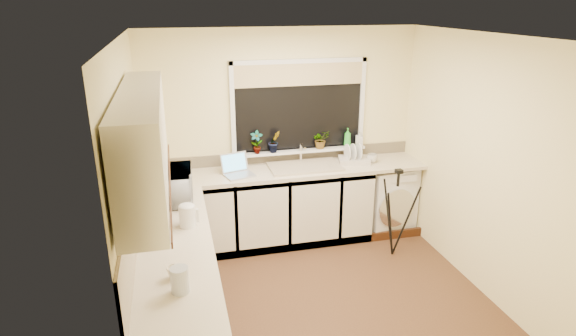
% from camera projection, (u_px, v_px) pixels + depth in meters
% --- Properties ---
extents(floor, '(3.20, 3.20, 0.00)m').
position_uv_depth(floor, '(318.00, 296.00, 4.64)').
color(floor, brown).
rests_on(floor, ground).
extents(ceiling, '(3.20, 3.20, 0.00)m').
position_uv_depth(ceiling, '(324.00, 36.00, 3.82)').
color(ceiling, white).
rests_on(ceiling, ground).
extents(wall_back, '(3.20, 0.00, 3.20)m').
position_uv_depth(wall_back, '(282.00, 135.00, 5.60)').
color(wall_back, '#FFEFAA').
rests_on(wall_back, ground).
extents(wall_front, '(3.20, 0.00, 3.20)m').
position_uv_depth(wall_front, '(396.00, 265.00, 2.86)').
color(wall_front, '#FFEFAA').
rests_on(wall_front, ground).
extents(wall_left, '(0.00, 3.00, 3.00)m').
position_uv_depth(wall_left, '(133.00, 195.00, 3.87)').
color(wall_left, '#FFEFAA').
rests_on(wall_left, ground).
extents(wall_right, '(0.00, 3.00, 3.00)m').
position_uv_depth(wall_right, '(479.00, 165.00, 4.59)').
color(wall_right, '#FFEFAA').
rests_on(wall_right, ground).
extents(base_cabinet_back, '(2.55, 0.60, 0.86)m').
position_uv_depth(base_cabinet_back, '(261.00, 209.00, 5.52)').
color(base_cabinet_back, silver).
rests_on(base_cabinet_back, floor).
extents(base_cabinet_left, '(0.54, 2.40, 0.86)m').
position_uv_depth(base_cabinet_left, '(179.00, 295.00, 3.93)').
color(base_cabinet_left, silver).
rests_on(base_cabinet_left, floor).
extents(worktop_back, '(3.20, 0.60, 0.04)m').
position_uv_depth(worktop_back, '(288.00, 171.00, 5.44)').
color(worktop_back, beige).
rests_on(worktop_back, base_cabinet_back).
extents(worktop_left, '(0.60, 2.40, 0.04)m').
position_uv_depth(worktop_left, '(175.00, 246.00, 3.77)').
color(worktop_left, beige).
rests_on(worktop_left, base_cabinet_left).
extents(upper_cabinet, '(0.28, 1.90, 0.70)m').
position_uv_depth(upper_cabinet, '(144.00, 141.00, 3.30)').
color(upper_cabinet, silver).
rests_on(upper_cabinet, wall_left).
extents(splashback_left, '(0.02, 2.40, 0.45)m').
position_uv_depth(splashback_left, '(133.00, 222.00, 3.63)').
color(splashback_left, beige).
rests_on(splashback_left, wall_left).
extents(splashback_back, '(3.20, 0.02, 0.14)m').
position_uv_depth(splashback_back, '(282.00, 156.00, 5.67)').
color(splashback_back, beige).
rests_on(splashback_back, wall_back).
extents(window_glass, '(1.50, 0.02, 1.00)m').
position_uv_depth(window_glass, '(299.00, 107.00, 5.52)').
color(window_glass, black).
rests_on(window_glass, wall_back).
extents(window_blind, '(1.50, 0.02, 0.25)m').
position_uv_depth(window_blind, '(300.00, 75.00, 5.38)').
color(window_blind, tan).
rests_on(window_blind, wall_back).
extents(windowsill, '(1.60, 0.14, 0.03)m').
position_uv_depth(windowsill, '(300.00, 151.00, 5.65)').
color(windowsill, white).
rests_on(windowsill, wall_back).
extents(sink, '(0.82, 0.46, 0.03)m').
position_uv_depth(sink, '(305.00, 167.00, 5.48)').
color(sink, tan).
rests_on(sink, worktop_back).
extents(faucet, '(0.03, 0.03, 0.24)m').
position_uv_depth(faucet, '(301.00, 153.00, 5.60)').
color(faucet, silver).
rests_on(faucet, worktop_back).
extents(washing_machine, '(0.65, 0.63, 0.82)m').
position_uv_depth(washing_machine, '(386.00, 197.00, 5.92)').
color(washing_machine, white).
rests_on(washing_machine, floor).
extents(laptop, '(0.38, 0.37, 0.22)m').
position_uv_depth(laptop, '(237.00, 169.00, 5.25)').
color(laptop, '#A6A5AD').
rests_on(laptop, worktop_back).
extents(kettle, '(0.14, 0.14, 0.18)m').
position_uv_depth(kettle, '(187.00, 216.00, 4.04)').
color(kettle, white).
rests_on(kettle, worktop_left).
extents(dish_rack, '(0.42, 0.35, 0.05)m').
position_uv_depth(dish_rack, '(354.00, 160.00, 5.65)').
color(dish_rack, beige).
rests_on(dish_rack, worktop_back).
extents(tripod, '(0.62, 0.62, 1.02)m').
position_uv_depth(tripod, '(396.00, 213.00, 5.24)').
color(tripod, black).
rests_on(tripod, floor).
extents(glass_jug, '(0.12, 0.12, 0.18)m').
position_uv_depth(glass_jug, '(180.00, 280.00, 3.12)').
color(glass_jug, '#B4BABF').
rests_on(glass_jug, worktop_left).
extents(steel_jar, '(0.09, 0.09, 0.12)m').
position_uv_depth(steel_jar, '(166.00, 236.00, 3.76)').
color(steel_jar, white).
rests_on(steel_jar, worktop_left).
extents(microwave, '(0.40, 0.56, 0.30)m').
position_uv_depth(microwave, '(172.00, 185.00, 4.55)').
color(microwave, silver).
rests_on(microwave, worktop_left).
extents(plant_a, '(0.16, 0.13, 0.27)m').
position_uv_depth(plant_a, '(257.00, 142.00, 5.45)').
color(plant_a, '#999999').
rests_on(plant_a, windowsill).
extents(plant_b, '(0.17, 0.15, 0.26)m').
position_uv_depth(plant_b, '(274.00, 142.00, 5.50)').
color(plant_b, '#999999').
rests_on(plant_b, windowsill).
extents(plant_d, '(0.22, 0.20, 0.22)m').
position_uv_depth(plant_d, '(321.00, 139.00, 5.65)').
color(plant_d, '#999999').
rests_on(plant_d, windowsill).
extents(soap_bottle_green, '(0.10, 0.10, 0.22)m').
position_uv_depth(soap_bottle_green, '(348.00, 137.00, 5.73)').
color(soap_bottle_green, green).
rests_on(soap_bottle_green, windowsill).
extents(soap_bottle_clear, '(0.11, 0.11, 0.19)m').
position_uv_depth(soap_bottle_clear, '(359.00, 139.00, 5.75)').
color(soap_bottle_clear, '#999999').
rests_on(soap_bottle_clear, windowsill).
extents(cup_back, '(0.13, 0.13, 0.10)m').
position_uv_depth(cup_back, '(372.00, 158.00, 5.64)').
color(cup_back, beige).
rests_on(cup_back, worktop_back).
extents(cup_left, '(0.11, 0.11, 0.09)m').
position_uv_depth(cup_left, '(173.00, 272.00, 3.30)').
color(cup_left, beige).
rests_on(cup_left, worktop_left).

